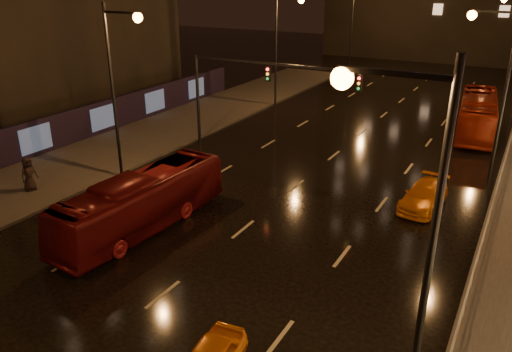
# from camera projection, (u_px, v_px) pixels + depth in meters

# --- Properties ---
(ground) EXTENTS (140.00, 140.00, 0.00)m
(ground) POSITION_uv_depth(u_px,v_px,m) (323.00, 165.00, 31.96)
(ground) COLOR black
(ground) RESTS_ON ground
(sidewalk_left) EXTENTS (7.00, 70.00, 0.15)m
(sidewalk_left) POSITION_uv_depth(u_px,v_px,m) (110.00, 152.00, 34.01)
(sidewalk_left) COLOR #38332D
(sidewalk_left) RESTS_ON ground
(hoarding_left) EXTENTS (0.30, 46.00, 2.50)m
(hoarding_left) POSITION_uv_depth(u_px,v_px,m) (34.00, 139.00, 32.82)
(hoarding_left) COLOR black
(hoarding_left) RESTS_ON ground
(traffic_signal) EXTENTS (15.31, 0.32, 6.20)m
(traffic_signal) POSITION_uv_depth(u_px,v_px,m) (254.00, 83.00, 32.47)
(traffic_signal) COLOR black
(traffic_signal) RESTS_ON ground
(streetlight_right) EXTENTS (2.64, 0.50, 10.00)m
(streetlight_right) POSITION_uv_depth(u_px,v_px,m) (404.00, 215.00, 10.95)
(streetlight_right) COLOR black
(streetlight_right) RESTS_ON ground
(railing_right) EXTENTS (0.05, 56.00, 1.00)m
(railing_right) POSITION_uv_depth(u_px,v_px,m) (495.00, 195.00, 25.38)
(railing_right) COLOR #99999E
(railing_right) RESTS_ON sidewalk_right
(bus_red) EXTENTS (2.77, 9.87, 2.72)m
(bus_red) POSITION_uv_depth(u_px,v_px,m) (142.00, 202.00, 23.52)
(bus_red) COLOR #630E11
(bus_red) RESTS_ON ground
(bus_curb) EXTENTS (3.55, 10.83, 2.96)m
(bus_curb) POSITION_uv_depth(u_px,v_px,m) (477.00, 114.00, 37.76)
(bus_curb) COLOR maroon
(bus_curb) RESTS_ON ground
(taxi_far) EXTENTS (2.07, 4.43, 1.25)m
(taxi_far) POSITION_uv_depth(u_px,v_px,m) (424.00, 196.00, 25.99)
(taxi_far) COLOR orange
(taxi_far) RESTS_ON ground
(pedestrian_c) EXTENTS (0.68, 0.98, 1.90)m
(pedestrian_c) POSITION_uv_depth(u_px,v_px,m) (29.00, 174.00, 27.50)
(pedestrian_c) COLOR black
(pedestrian_c) RESTS_ON sidewalk_left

